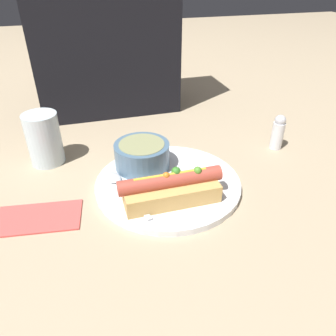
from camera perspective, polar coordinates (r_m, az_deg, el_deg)
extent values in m
plane|color=tan|center=(0.63, 0.00, -3.18)|extent=(4.00, 4.00, 0.00)
cylinder|color=white|center=(0.63, 0.00, -2.73)|extent=(0.28, 0.28, 0.01)
cube|color=tan|center=(0.57, 0.43, -4.12)|extent=(0.17, 0.07, 0.03)
cylinder|color=#B24738|center=(0.56, 0.44, -2.20)|extent=(0.18, 0.03, 0.03)
sphere|color=orange|center=(0.55, -0.32, -1.31)|extent=(0.01, 0.01, 0.01)
sphere|color=#387A28|center=(0.56, 1.60, -0.57)|extent=(0.02, 0.02, 0.02)
sphere|color=#518C2D|center=(0.56, 5.18, -0.45)|extent=(0.01, 0.01, 0.01)
cylinder|color=gold|center=(0.55, 0.45, -1.12)|extent=(0.13, 0.01, 0.01)
cylinder|color=slate|center=(0.66, -4.53, 2.20)|extent=(0.11, 0.11, 0.05)
cylinder|color=#8C8E60|center=(0.65, -4.60, 3.68)|extent=(0.09, 0.09, 0.01)
cube|color=#B7B7BC|center=(0.58, -6.10, -5.65)|extent=(0.04, 0.12, 0.00)
ellipsoid|color=#B7B7BC|center=(0.63, -9.49, -1.66)|extent=(0.04, 0.05, 0.01)
cylinder|color=silver|center=(0.73, -20.78, 4.77)|extent=(0.07, 0.07, 0.11)
cube|color=#E04C47|center=(0.60, -21.70, -7.96)|extent=(0.15, 0.10, 0.01)
cylinder|color=silver|center=(0.79, 18.49, 5.37)|extent=(0.03, 0.03, 0.06)
sphere|color=silver|center=(0.77, 18.97, 7.85)|extent=(0.02, 0.02, 0.02)
cube|color=black|center=(0.93, -11.20, 23.33)|extent=(0.37, 0.17, 0.46)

